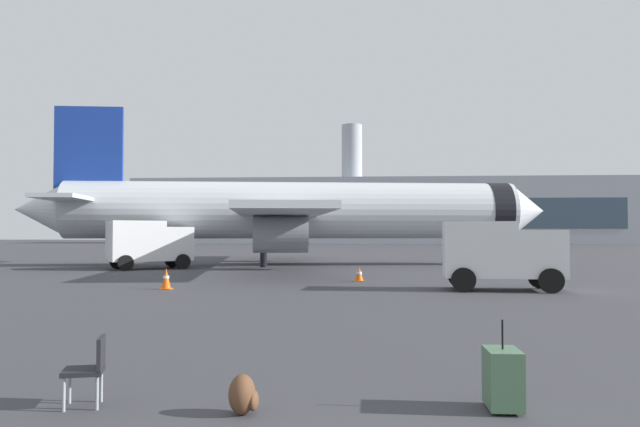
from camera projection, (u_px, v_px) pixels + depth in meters
airplane_at_gate at (290, 211)px, 43.35m from camera, size 35.71×32.36×10.50m
service_truck at (149, 242)px, 38.75m from camera, size 5.22×4.47×2.90m
cargo_van at (501, 252)px, 24.35m from camera, size 4.53×2.59×2.60m
safety_cone_near at (359, 274)px, 28.79m from camera, size 0.44×0.44×0.64m
safety_cone_mid at (166, 279)px, 24.72m from camera, size 0.44×0.44×0.82m
rolling_suitcase at (503, 378)px, 7.87m from camera, size 0.40×0.64×1.10m
traveller_backpack at (243, 395)px, 7.67m from camera, size 0.36×0.40×0.48m
gate_chair at (90, 366)px, 8.04m from camera, size 0.59×0.59×0.86m
terminal_building at (377, 211)px, 138.17m from camera, size 102.35×18.07×25.55m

